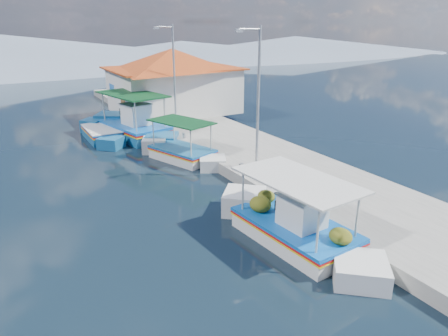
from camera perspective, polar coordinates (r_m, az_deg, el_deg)
ground at (r=14.97m, az=-6.08°, el=-6.79°), size 160.00×160.00×0.00m
quay at (r=22.39m, az=1.55°, el=3.04°), size 5.00×44.00×0.50m
bollards at (r=20.67m, az=-2.37°, el=2.77°), size 0.20×17.20×0.30m
main_caique at (r=13.40m, az=9.56°, el=-8.10°), size 2.46×7.20×2.38m
caique_green_canopy at (r=21.01m, az=-5.80°, el=2.06°), size 3.04×5.63×2.23m
caique_blue_hull at (r=25.66m, az=-16.57°, el=4.46°), size 1.76×5.89×1.05m
caique_far at (r=25.64m, az=-12.28°, el=5.42°), size 3.58×8.19×2.93m
harbor_building at (r=29.90m, az=-7.02°, el=12.05°), size 10.49×10.49×4.40m
lamp_post_near at (r=17.57m, az=4.53°, el=10.45°), size 1.21×0.14×6.00m
lamp_post_far at (r=25.46m, az=-7.12°, el=13.19°), size 1.21×0.14×6.00m
mountain_ridge at (r=69.53m, az=-20.43°, el=14.63°), size 171.40×96.00×5.50m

